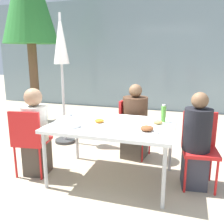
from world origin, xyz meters
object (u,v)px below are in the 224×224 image
closed_umbrella (61,52)px  drinking_cup (69,112)px  person_right (196,143)px  salad_bowl (74,124)px  chair_far (131,123)px  chair_left (29,137)px  person_far (135,124)px  bottle (163,114)px  chair_right (200,143)px  person_left (36,134)px

closed_umbrella → drinking_cup: bearing=-57.5°
closed_umbrella → person_right: bearing=-22.8°
salad_bowl → chair_far: bearing=67.0°
chair_left → person_far: (1.17, 0.98, 0.00)m
chair_left → person_far: 1.52m
chair_far → person_far: bearing=57.9°
bottle → chair_left: bearing=-163.0°
chair_far → drinking_cup: chair_far is taller
bottle → chair_right: bearing=-9.2°
chair_right → chair_far: 1.15m
chair_far → salad_bowl: size_ratio=5.75×
person_left → drinking_cup: bearing=40.6°
person_far → drinking_cup: person_far is taller
bottle → salad_bowl: 1.12m
chair_left → person_far: bearing=32.1°
person_left → person_far: 1.44m
person_right → salad_bowl: (-1.39, -0.37, 0.22)m
salad_bowl → drinking_cup: bearing=121.4°
person_far → drinking_cup: 1.00m
person_far → bottle: bearing=53.6°
salad_bowl → person_left: bearing=169.2°
person_left → salad_bowl: bearing=-18.6°
person_right → person_far: size_ratio=1.02×
person_right → chair_far: bearing=-43.4°
chair_left → chair_far: size_ratio=1.00×
person_right → person_far: bearing=-43.0°
chair_left → closed_umbrella: size_ratio=0.40×
chair_far → person_far: (0.07, -0.06, 0.00)m
person_left → person_far: size_ratio=1.01×
drinking_cup → person_right: bearing=-3.5°
person_right → chair_far: person_right is taller
chair_far → closed_umbrella: (-1.26, 0.22, 1.06)m
chair_left → person_left: bearing=57.9°
person_right → chair_far: 1.17m
closed_umbrella → bottle: bearing=-23.1°
person_right → person_far: (-0.87, 0.64, -0.02)m
chair_left → bottle: bottle is taller
person_far → drinking_cup: size_ratio=11.30×
person_right → closed_umbrella: 2.60m
person_far → closed_umbrella: size_ratio=0.51×
chair_left → salad_bowl: size_ratio=5.75×
person_left → bottle: size_ratio=5.16×
person_right → salad_bowl: size_ratio=7.48×
person_right → drinking_cup: person_right is taller
chair_right → person_right: person_right is taller
chair_far → salad_bowl: bearing=-13.2°
chair_right → chair_far: bearing=-38.8°
chair_right → closed_umbrella: 2.62m
person_right → bottle: (-0.41, 0.16, 0.29)m
person_right → drinking_cup: size_ratio=11.49×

